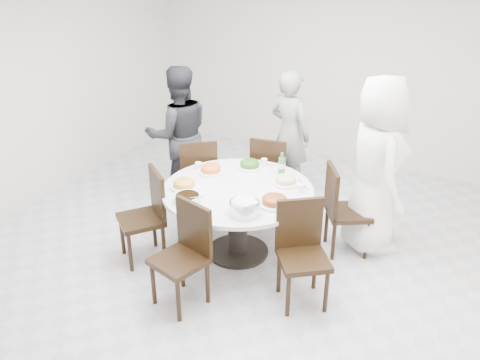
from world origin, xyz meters
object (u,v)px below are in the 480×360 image
at_px(dining_table, 238,221).
at_px(chair_nw, 197,175).
at_px(rice_bowl, 245,208).
at_px(soup_bowl, 187,199).
at_px(chair_se, 304,257).
at_px(diner_right, 376,166).
at_px(diner_left, 179,135).
at_px(chair_ne, 348,210).
at_px(chair_sw, 141,218).
at_px(chair_n, 272,172).
at_px(beverage_bottle, 282,164).
at_px(diner_middle, 290,134).
at_px(chair_s, 179,259).

xyz_separation_m(dining_table, chair_nw, (-0.84, 0.59, 0.10)).
height_order(chair_nw, rice_bowl, chair_nw).
bearing_deg(soup_bowl, chair_se, 1.60).
height_order(diner_right, rice_bowl, diner_right).
bearing_deg(diner_left, dining_table, 101.92).
height_order(dining_table, chair_ne, chair_ne).
bearing_deg(chair_nw, chair_sw, 52.16).
height_order(chair_n, beverage_bottle, beverage_bottle).
relative_size(chair_nw, diner_middle, 0.59).
bearing_deg(dining_table, chair_nw, 144.90).
height_order(diner_right, soup_bowl, diner_right).
distance_m(rice_bowl, soup_bowl, 0.58).
bearing_deg(chair_n, chair_s, 82.22).
distance_m(chair_n, chair_se, 1.78).
distance_m(diner_middle, rice_bowl, 1.99).
relative_size(chair_nw, rice_bowl, 3.44).
relative_size(chair_n, chair_se, 1.00).
distance_m(chair_nw, diner_left, 0.57).
distance_m(chair_se, rice_bowl, 0.67).
distance_m(chair_n, chair_nw, 0.88).
distance_m(chair_s, rice_bowl, 0.73).
height_order(chair_ne, chair_nw, same).
bearing_deg(rice_bowl, diner_right, 54.20).
xyz_separation_m(diner_right, rice_bowl, (-0.87, -1.20, -0.11)).
xyz_separation_m(dining_table, diner_left, (-1.23, 0.82, 0.46)).
height_order(chair_sw, beverage_bottle, beverage_bottle).
height_order(chair_ne, diner_left, diner_left).
height_order(chair_nw, diner_right, diner_right).
xyz_separation_m(chair_sw, soup_bowl, (0.53, 0.06, 0.31)).
relative_size(rice_bowl, soup_bowl, 1.10).
height_order(chair_n, rice_bowl, chair_n).
bearing_deg(rice_bowl, diner_middle, 100.55).
distance_m(chair_sw, soup_bowl, 0.62).
bearing_deg(chair_s, diner_right, 70.24).
bearing_deg(diner_right, beverage_bottle, 73.26).
relative_size(diner_left, rice_bowl, 6.05).
distance_m(chair_ne, chair_s, 1.85).
xyz_separation_m(dining_table, chair_ne, (0.98, 0.56, 0.10)).
bearing_deg(beverage_bottle, soup_bowl, -119.44).
xyz_separation_m(chair_n, chair_sw, (-0.72, -1.59, 0.00)).
bearing_deg(rice_bowl, dining_table, 124.20).
xyz_separation_m(diner_right, soup_bowl, (-1.44, -1.25, -0.13)).
xyz_separation_m(diner_left, beverage_bottle, (1.49, -0.33, 0.04)).
xyz_separation_m(dining_table, soup_bowl, (-0.28, -0.47, 0.41)).
xyz_separation_m(chair_se, diner_right, (0.28, 1.22, 0.45)).
relative_size(chair_se, diner_right, 0.52).
bearing_deg(diner_left, chair_n, 147.35).
xyz_separation_m(diner_left, soup_bowl, (0.94, -1.29, -0.05)).
xyz_separation_m(dining_table, diner_middle, (-0.07, 1.53, 0.43)).
height_order(dining_table, chair_nw, chair_nw).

